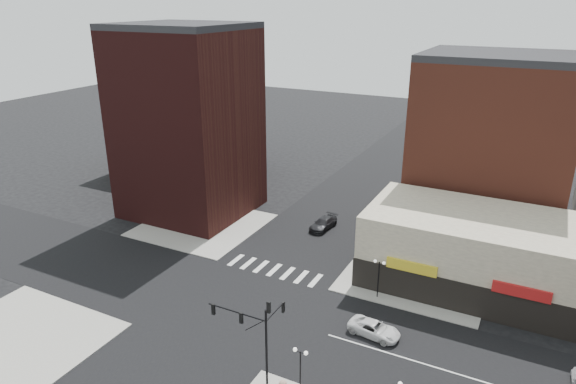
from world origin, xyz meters
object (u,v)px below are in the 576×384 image
at_px(traffic_signal, 258,327).
at_px(white_suv, 374,329).
at_px(dark_sedan_north, 323,224).
at_px(street_lamp_se_a, 300,360).
at_px(street_lamp_ne, 379,269).

bearing_deg(traffic_signal, white_suv, 56.45).
bearing_deg(white_suv, dark_sedan_north, 41.61).
distance_m(white_suv, dark_sedan_north, 23.22).
distance_m(traffic_signal, dark_sedan_north, 29.86).
bearing_deg(street_lamp_se_a, dark_sedan_north, 110.12).
relative_size(traffic_signal, street_lamp_ne, 1.87).
xyz_separation_m(traffic_signal, dark_sedan_north, (-6.84, 28.76, -4.23)).
bearing_deg(traffic_signal, street_lamp_ne, 73.25).
height_order(traffic_signal, street_lamp_ne, traffic_signal).
height_order(street_lamp_se_a, street_lamp_ne, same).
bearing_deg(street_lamp_se_a, white_suv, 74.84).
xyz_separation_m(traffic_signal, street_lamp_ne, (4.76, 15.83, -1.67)).
distance_m(traffic_signal, white_suv, 12.42).
relative_size(traffic_signal, dark_sedan_north, 1.53).
bearing_deg(dark_sedan_north, street_lamp_ne, -41.70).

